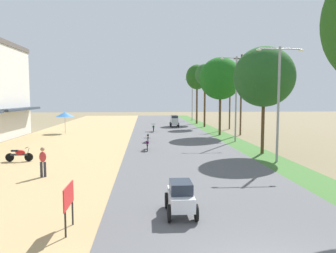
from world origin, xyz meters
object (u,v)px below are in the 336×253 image
at_px(median_tree_fourth, 205,75).
at_px(car_van_silver, 174,120).
at_px(streetlamp_far, 192,96).
at_px(motorbike_ahead_second, 147,144).
at_px(streetlamp_mid, 236,93).
at_px(motorbike_ahead_third, 148,137).
at_px(vendor_umbrella, 65,114).
at_px(utility_pole_far, 230,96).
at_px(pedestrian_on_shoulder, 43,160).
at_px(parked_motorbike_third, 20,154).
at_px(median_tree_fifth, 197,77).
at_px(streetlamp_near, 279,96).
at_px(street_signboard, 69,199).
at_px(median_tree_third, 220,79).
at_px(car_hatchback_white, 181,196).
at_px(motorbike_ahead_fourth, 153,128).
at_px(median_tree_second, 264,77).
at_px(utility_pole_near, 241,94).

distance_m(median_tree_fourth, car_van_silver, 7.85).
height_order(streetlamp_far, motorbike_ahead_second, streetlamp_far).
bearing_deg(streetlamp_mid, motorbike_ahead_third, -179.82).
distance_m(vendor_umbrella, utility_pole_far, 21.56).
relative_size(pedestrian_on_shoulder, utility_pole_far, 0.19).
distance_m(median_tree_fourth, streetlamp_mid, 16.22).
bearing_deg(parked_motorbike_third, utility_pole_far, 47.31).
height_order(median_tree_fifth, car_van_silver, median_tree_fifth).
bearing_deg(pedestrian_on_shoulder, vendor_umbrella, 100.42).
bearing_deg(car_van_silver, streetlamp_near, -80.06).
relative_size(vendor_umbrella, streetlamp_far, 0.33).
distance_m(street_signboard, vendor_umbrella, 30.26).
bearing_deg(streetlamp_near, median_tree_third, 90.99).
bearing_deg(streetlamp_far, street_signboard, -102.66).
relative_size(car_van_silver, motorbike_ahead_third, 1.34).
height_order(parked_motorbike_third, streetlamp_mid, streetlamp_mid).
xyz_separation_m(vendor_umbrella, median_tree_third, (18.02, -3.23, 4.13)).
height_order(streetlamp_far, utility_pole_far, utility_pole_far).
xyz_separation_m(median_tree_fifth, car_hatchback_white, (-7.18, -41.31, -6.83)).
height_order(pedestrian_on_shoulder, motorbike_ahead_third, pedestrian_on_shoulder).
distance_m(utility_pole_far, motorbike_ahead_fourth, 11.66).
relative_size(car_hatchback_white, motorbike_ahead_third, 1.11).
height_order(street_signboard, streetlamp_far, streetlamp_far).
height_order(parked_motorbike_third, motorbike_ahead_third, motorbike_ahead_third).
distance_m(vendor_umbrella, streetlamp_far, 27.55).
bearing_deg(median_tree_fourth, median_tree_second, -89.35).
relative_size(streetlamp_far, motorbike_ahead_fourth, 4.28).
bearing_deg(median_tree_fourth, motorbike_ahead_second, -112.24).
xyz_separation_m(median_tree_fifth, streetlamp_mid, (0.31, -21.80, -2.83)).
relative_size(streetlamp_near, utility_pole_near, 0.83).
distance_m(streetlamp_mid, utility_pole_far, 13.10).
bearing_deg(vendor_umbrella, utility_pole_near, -8.76).
bearing_deg(median_tree_second, motorbike_ahead_third, 141.52).
xyz_separation_m(parked_motorbike_third, car_hatchback_white, (9.65, -10.73, 0.19)).
bearing_deg(streetlamp_far, motorbike_ahead_second, -104.17).
bearing_deg(car_van_silver, median_tree_third, -67.50).
xyz_separation_m(parked_motorbike_third, street_signboard, (5.93, -11.90, 0.55)).
relative_size(street_signboard, streetlamp_mid, 0.18).
relative_size(street_signboard, vendor_umbrella, 0.59).
height_order(median_tree_third, car_hatchback_white, median_tree_third).
bearing_deg(streetlamp_mid, utility_pole_far, 77.80).
relative_size(vendor_umbrella, utility_pole_near, 0.28).
bearing_deg(median_tree_third, median_tree_fourth, 89.05).
xyz_separation_m(street_signboard, median_tree_third, (10.94, 26.16, 5.33)).
xyz_separation_m(vendor_umbrella, car_hatchback_white, (10.80, -28.23, -1.56)).
bearing_deg(motorbike_ahead_fourth, street_signboard, -96.63).
xyz_separation_m(median_tree_fourth, streetlamp_far, (0.10, 13.23, -3.00)).
bearing_deg(median_tree_fifth, car_hatchback_white, -99.86).
distance_m(median_tree_third, streetlamp_mid, 5.75).
xyz_separation_m(streetlamp_near, car_van_silver, (-4.53, 25.84, -3.40)).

